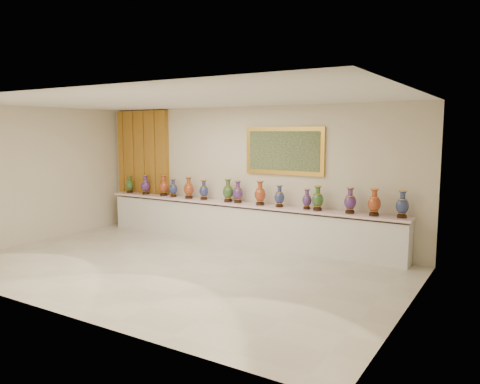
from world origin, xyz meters
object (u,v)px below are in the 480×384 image
object	(u,v)px
counter	(241,224)
vase_1	(145,186)
vase_0	(130,185)
vase_2	(164,186)

from	to	relation	value
counter	vase_1	world-z (taller)	vase_1
vase_1	vase_0	bearing A→B (deg)	178.77
vase_0	counter	bearing A→B (deg)	0.36
counter	vase_0	world-z (taller)	vase_0
counter	vase_2	world-z (taller)	vase_2
vase_2	vase_1	bearing A→B (deg)	-175.30
vase_0	vase_2	xyz separation A→B (m)	(1.11, 0.03, 0.03)
vase_1	vase_2	xyz separation A→B (m)	(0.55, 0.05, 0.01)
counter	vase_1	size ratio (longest dim) A/B	15.17
vase_1	vase_2	distance (m)	0.56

